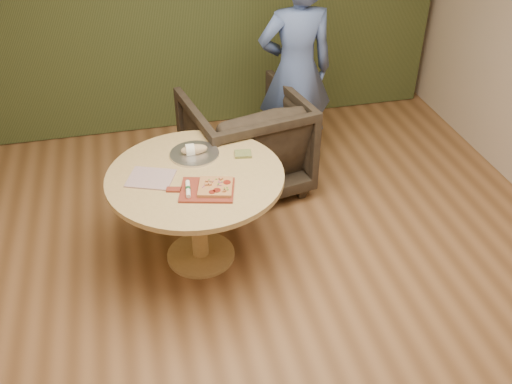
{
  "coord_description": "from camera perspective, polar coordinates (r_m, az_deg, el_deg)",
  "views": [
    {
      "loc": [
        -0.73,
        -2.52,
        2.92
      ],
      "look_at": [
        -0.07,
        0.25,
        0.89
      ],
      "focal_mm": 40.0,
      "sensor_mm": 36.0,
      "label": 1
    }
  ],
  "objects": [
    {
      "name": "green_packet",
      "position": [
        4.12,
        -1.31,
        3.83
      ],
      "size": [
        0.13,
        0.12,
        0.02
      ],
      "primitive_type": "cube",
      "rotation": [
        0.0,
        0.0,
        -0.15
      ],
      "color": "#57612C",
      "rests_on": "pedestal_table"
    },
    {
      "name": "bread_roll",
      "position": [
        4.13,
        -6.32,
        4.24
      ],
      "size": [
        0.19,
        0.09,
        0.09
      ],
      "color": "tan",
      "rests_on": "serving_tray"
    },
    {
      "name": "room_shell",
      "position": [
        3.03,
        2.32,
        5.35
      ],
      "size": [
        5.04,
        6.04,
        2.84
      ],
      "color": "#8D5F38",
      "rests_on": "ground"
    },
    {
      "name": "pizza_paddle",
      "position": [
        3.76,
        -5.06,
        0.21
      ],
      "size": [
        0.47,
        0.36,
        0.01
      ],
      "rotation": [
        0.0,
        0.0,
        -0.25
      ],
      "color": "maroon",
      "rests_on": "pedestal_table"
    },
    {
      "name": "person_standing",
      "position": [
        5.04,
        3.99,
        11.97
      ],
      "size": [
        0.67,
        0.44,
        1.84
      ],
      "primitive_type": "imported",
      "rotation": [
        0.0,
        0.0,
        3.14
      ],
      "color": "#43588A",
      "rests_on": "ground"
    },
    {
      "name": "flatbread_pizza",
      "position": [
        3.75,
        -4.07,
        0.53
      ],
      "size": [
        0.27,
        0.27,
        0.04
      ],
      "rotation": [
        0.0,
        0.0,
        -0.25
      ],
      "color": "tan",
      "rests_on": "pizza_paddle"
    },
    {
      "name": "newspaper",
      "position": [
        3.93,
        -10.47,
        1.37
      ],
      "size": [
        0.37,
        0.34,
        0.01
      ],
      "primitive_type": "cube",
      "rotation": [
        0.0,
        0.0,
        -0.38
      ],
      "color": "silver",
      "rests_on": "pedestal_table"
    },
    {
      "name": "pedestal_table",
      "position": [
        4.01,
        -5.99,
        0.12
      ],
      "size": [
        1.23,
        1.23,
        0.75
      ],
      "rotation": [
        0.0,
        0.0,
        -0.07
      ],
      "color": "tan",
      "rests_on": "ground"
    },
    {
      "name": "serving_tray",
      "position": [
        4.15,
        -6.17,
        3.82
      ],
      "size": [
        0.36,
        0.36,
        0.02
      ],
      "color": "silver",
      "rests_on": "pedestal_table"
    },
    {
      "name": "cutlery_roll",
      "position": [
        3.74,
        -6.82,
        0.31
      ],
      "size": [
        0.05,
        0.2,
        0.03
      ],
      "rotation": [
        0.0,
        0.0,
        -0.1
      ],
      "color": "white",
      "rests_on": "pizza_paddle"
    },
    {
      "name": "armchair",
      "position": [
        4.88,
        -1.1,
        5.48
      ],
      "size": [
        1.08,
        1.03,
        0.96
      ],
      "primitive_type": "imported",
      "rotation": [
        0.0,
        0.0,
        3.33
      ],
      "color": "black",
      "rests_on": "ground"
    }
  ]
}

